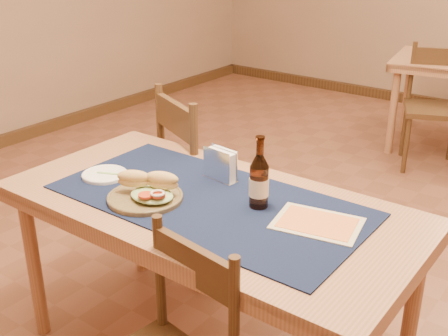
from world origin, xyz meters
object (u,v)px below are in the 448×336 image
Objects in this scene: sandwich_plate at (147,193)px; napkin_holder at (220,165)px; chair_main_far at (206,179)px; main_table at (208,220)px; beer_bottle at (259,181)px.

sandwich_plate is 1.83× the size of napkin_holder.
chair_main_far reaches higher than sandwich_plate.
chair_main_far is 0.80m from sandwich_plate.
chair_main_far is 3.45× the size of sandwich_plate.
main_table is at bearing -67.11° from napkin_holder.
chair_main_far is 6.30× the size of napkin_holder.
main_table is 0.27m from beer_bottle.
sandwich_plate is at bearing -68.45° from chair_main_far.
napkin_holder is at bearing 112.89° from main_table.
sandwich_plate is 1.05× the size of beer_bottle.
chair_main_far is at bearing 134.65° from napkin_holder.
napkin_holder reaches higher than sandwich_plate.
sandwich_plate is (-0.18, -0.14, 0.12)m from main_table.
beer_bottle is at bearing -37.78° from chair_main_far.
napkin_holder is (-0.07, 0.17, 0.15)m from main_table.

